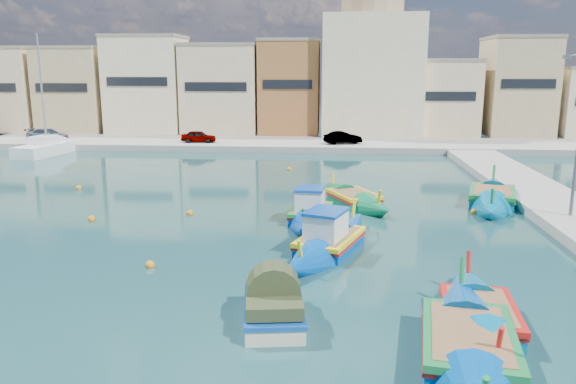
% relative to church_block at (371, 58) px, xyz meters
% --- Properties ---
extents(ground, '(160.00, 160.00, 0.00)m').
position_rel_church_block_xyz_m(ground, '(-10.00, -40.00, -8.41)').
color(ground, '#143B3E').
rests_on(ground, ground).
extents(north_quay, '(80.00, 8.00, 0.60)m').
position_rel_church_block_xyz_m(north_quay, '(-10.00, -8.00, -8.11)').
color(north_quay, gray).
rests_on(north_quay, ground).
extents(north_townhouses, '(83.20, 7.87, 10.19)m').
position_rel_church_block_xyz_m(north_townhouses, '(-3.32, -0.64, -3.41)').
color(north_townhouses, beige).
rests_on(north_townhouses, ground).
extents(church_block, '(10.00, 10.00, 19.10)m').
position_rel_church_block_xyz_m(church_block, '(0.00, 0.00, 0.00)').
color(church_block, beige).
rests_on(church_block, ground).
extents(parked_cars, '(31.88, 2.23, 1.16)m').
position_rel_church_block_xyz_m(parked_cars, '(-19.23, -9.50, -7.24)').
color(parked_cars, '#4C1919').
rests_on(parked_cars, north_quay).
extents(luzzu_turquoise_cabin, '(4.75, 8.87, 2.81)m').
position_rel_church_block_xyz_m(luzzu_turquoise_cabin, '(-3.91, -38.72, -8.07)').
color(luzzu_turquoise_cabin, '#0046A4').
rests_on(luzzu_turquoise_cabin, ground).
extents(luzzu_blue_cabin, '(2.49, 7.64, 2.66)m').
position_rel_church_block_xyz_m(luzzu_blue_cabin, '(-4.86, -34.10, -8.08)').
color(luzzu_blue_cabin, '#003CAA').
rests_on(luzzu_blue_cabin, ground).
extents(luzzu_cyan_mid, '(4.78, 9.84, 2.83)m').
position_rel_church_block_xyz_m(luzzu_cyan_mid, '(5.00, -29.79, -8.11)').
color(luzzu_cyan_mid, '#006FA2').
rests_on(luzzu_cyan_mid, ground).
extents(luzzu_green, '(5.01, 7.65, 2.38)m').
position_rel_church_block_xyz_m(luzzu_green, '(-2.63, -30.58, -8.15)').
color(luzzu_green, '#0A6E3E').
rests_on(luzzu_green, ground).
extents(luzzu_blue_south, '(3.68, 9.93, 2.80)m').
position_rel_church_block_xyz_m(luzzu_blue_south, '(-0.28, -47.32, -8.12)').
color(luzzu_blue_south, '#004EA7').
rests_on(luzzu_blue_south, ground).
extents(luzzu_cyan_south, '(2.69, 7.91, 2.41)m').
position_rel_church_block_xyz_m(luzzu_cyan_south, '(0.47, -45.44, -8.15)').
color(luzzu_cyan_south, '#006A97').
rests_on(luzzu_cyan_south, ground).
extents(tender_near, '(2.14, 3.37, 1.56)m').
position_rel_church_block_xyz_m(tender_near, '(-5.50, -45.54, -7.93)').
color(tender_near, beige).
rests_on(tender_near, ground).
extents(yacht_north, '(3.59, 8.53, 11.04)m').
position_rel_church_block_xyz_m(yacht_north, '(-28.45, -12.80, -7.97)').
color(yacht_north, white).
rests_on(yacht_north, ground).
extents(mooring_buoys, '(25.28, 21.34, 0.36)m').
position_rel_church_block_xyz_m(mooring_buoys, '(-7.85, -32.93, -8.33)').
color(mooring_buoys, orange).
rests_on(mooring_buoys, ground).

